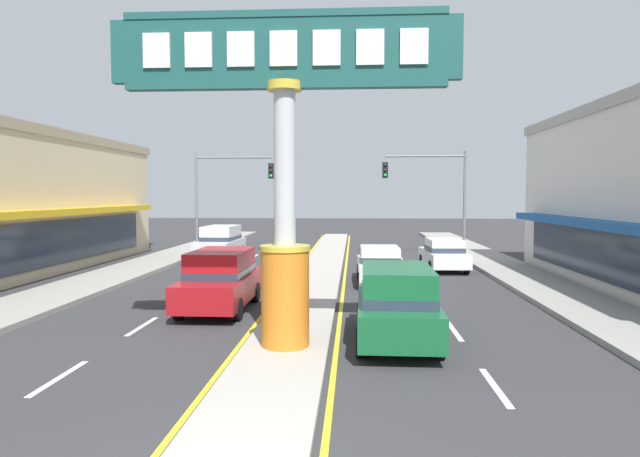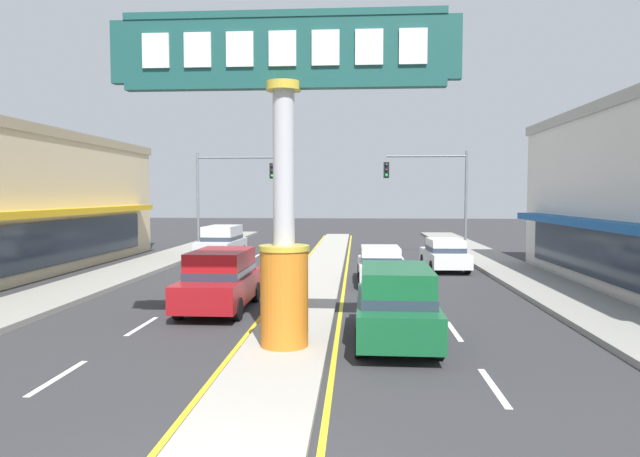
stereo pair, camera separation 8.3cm
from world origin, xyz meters
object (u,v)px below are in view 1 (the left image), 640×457
at_px(district_sign, 285,162).
at_px(traffic_light_left_side, 225,185).
at_px(traffic_light_right_side, 434,185).
at_px(sedan_far_right_lane, 444,254).
at_px(suv_near_right_lane, 396,303).
at_px(sedan_near_left_lane, 379,264).
at_px(suv_mid_left_lane, 220,279).
at_px(suv_far_left_oncoming, 221,242).

bearing_deg(district_sign, traffic_light_left_side, 106.85).
bearing_deg(traffic_light_right_side, sedan_far_right_lane, -92.93).
bearing_deg(suv_near_right_lane, traffic_light_right_side, 79.34).
xyz_separation_m(sedan_far_right_lane, sedan_near_left_lane, (-3.30, -4.19, 0.00)).
relative_size(suv_near_right_lane, sedan_near_left_lane, 1.07).
bearing_deg(sedan_far_right_lane, traffic_light_right_side, 87.07).
xyz_separation_m(suv_near_right_lane, suv_mid_left_lane, (-5.31, 3.62, 0.00)).
distance_m(traffic_light_right_side, sedan_near_left_lane, 10.92).
distance_m(sedan_far_right_lane, suv_far_left_oncoming, 12.49).
xyz_separation_m(sedan_far_right_lane, suv_mid_left_lane, (-8.61, -9.91, 0.20)).
xyz_separation_m(traffic_light_left_side, suv_far_left_oncoming, (0.29, -2.35, -3.26)).
height_order(suv_mid_left_lane, suv_far_left_oncoming, same).
bearing_deg(suv_mid_left_lane, traffic_light_right_side, 60.04).
height_order(district_sign, sedan_far_right_lane, district_sign).
relative_size(traffic_light_right_side, sedan_far_right_lane, 1.42).
distance_m(district_sign, suv_mid_left_lane, 6.32).
height_order(traffic_light_left_side, suv_far_left_oncoming, traffic_light_left_side).
height_order(traffic_light_right_side, suv_near_right_lane, traffic_light_right_side).
bearing_deg(traffic_light_left_side, suv_far_left_oncoming, -83.03).
relative_size(sedan_near_left_lane, suv_mid_left_lane, 0.94).
bearing_deg(suv_far_left_oncoming, suv_mid_left_lane, -76.43).
xyz_separation_m(district_sign, suv_near_right_lane, (2.65, 0.97, -3.44)).
relative_size(traffic_light_right_side, suv_far_left_oncoming, 1.33).
distance_m(traffic_light_left_side, suv_far_left_oncoming, 4.03).
xyz_separation_m(sedan_far_right_lane, suv_far_left_oncoming, (-11.91, 3.76, 0.20)).
relative_size(district_sign, suv_far_left_oncoming, 1.72).
bearing_deg(sedan_far_right_lane, district_sign, -112.34).
bearing_deg(suv_mid_left_lane, suv_far_left_oncoming, 103.57).
bearing_deg(traffic_light_left_side, traffic_light_right_side, -2.69).
bearing_deg(sedan_far_right_lane, traffic_light_left_side, 153.40).
bearing_deg(suv_far_left_oncoming, district_sign, -71.94).
relative_size(sedan_far_right_lane, suv_far_left_oncoming, 0.94).
bearing_deg(sedan_near_left_lane, suv_far_left_oncoming, 137.28).
distance_m(sedan_near_left_lane, suv_mid_left_lane, 7.81).
bearing_deg(suv_near_right_lane, district_sign, -159.92).
bearing_deg(suv_mid_left_lane, district_sign, -59.93).
distance_m(sedan_near_left_lane, suv_far_left_oncoming, 11.72).
relative_size(district_sign, sedan_near_left_lane, 1.85).
height_order(suv_near_right_lane, sedan_near_left_lane, suv_near_right_lane).
height_order(district_sign, sedan_near_left_lane, district_sign).
bearing_deg(traffic_light_left_side, sedan_near_left_lane, -49.18).
bearing_deg(suv_near_right_lane, sedan_near_left_lane, 89.99).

